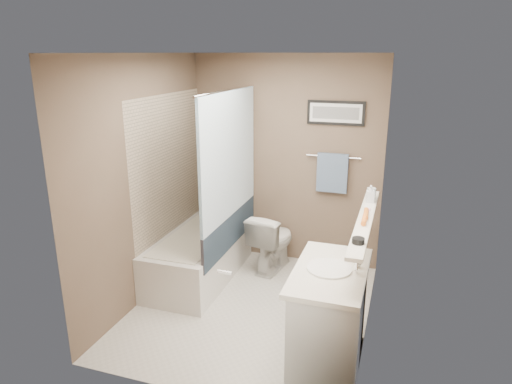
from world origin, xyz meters
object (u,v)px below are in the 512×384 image
(glass_jar, at_px, (371,193))
(hair_brush_front, at_px, (364,219))
(hair_brush_back, at_px, (366,214))
(vanity, at_px, (329,321))
(soap_bottle, at_px, (370,194))
(bathtub, at_px, (200,257))
(candle_bowl_near, at_px, (358,241))
(toilet, at_px, (272,241))

(glass_jar, bearing_deg, hair_brush_front, -90.00)
(hair_brush_back, bearing_deg, vanity, -110.23)
(hair_brush_front, height_order, soap_bottle, soap_bottle)
(hair_brush_front, distance_m, soap_bottle, 0.53)
(hair_brush_back, relative_size, glass_jar, 2.20)
(bathtub, height_order, candle_bowl_near, candle_bowl_near)
(hair_brush_back, relative_size, soap_bottle, 1.42)
(hair_brush_front, bearing_deg, hair_brush_back, 90.00)
(hair_brush_front, relative_size, soap_bottle, 1.42)
(hair_brush_back, height_order, soap_bottle, soap_bottle)
(bathtub, distance_m, hair_brush_back, 2.06)
(candle_bowl_near, bearing_deg, toilet, 124.28)
(vanity, xyz_separation_m, hair_brush_back, (0.19, 0.50, 0.74))
(hair_brush_front, xyz_separation_m, hair_brush_back, (0.00, 0.13, 0.00))
(vanity, height_order, hair_brush_front, hair_brush_front)
(toilet, xyz_separation_m, hair_brush_back, (1.09, -1.01, 0.80))
(vanity, xyz_separation_m, hair_brush_front, (0.19, 0.37, 0.74))
(glass_jar, bearing_deg, hair_brush_back, -90.00)
(soap_bottle, bearing_deg, glass_jar, 90.00)
(vanity, xyz_separation_m, soap_bottle, (0.19, 0.89, 0.79))
(vanity, distance_m, glass_jar, 1.28)
(soap_bottle, bearing_deg, candle_bowl_near, -90.00)
(candle_bowl_near, relative_size, soap_bottle, 0.58)
(candle_bowl_near, bearing_deg, hair_brush_front, 90.00)
(bathtub, height_order, toilet, toilet)
(bathtub, bearing_deg, candle_bowl_near, -32.47)
(candle_bowl_near, distance_m, hair_brush_front, 0.45)
(candle_bowl_near, bearing_deg, soap_bottle, 90.00)
(toilet, distance_m, glass_jar, 1.46)
(bathtub, relative_size, candle_bowl_near, 16.67)
(candle_bowl_near, distance_m, soap_bottle, 0.98)
(candle_bowl_near, bearing_deg, vanity, 155.99)
(hair_brush_front, bearing_deg, soap_bottle, 90.00)
(vanity, bearing_deg, glass_jar, 78.19)
(bathtub, xyz_separation_m, vanity, (1.60, -1.04, 0.15))
(glass_jar, relative_size, soap_bottle, 0.65)
(bathtub, xyz_separation_m, soap_bottle, (1.79, -0.15, 0.94))
(bathtub, height_order, hair_brush_back, hair_brush_back)
(bathtub, bearing_deg, soap_bottle, -4.97)
(hair_brush_back, bearing_deg, soap_bottle, 90.00)
(hair_brush_front, bearing_deg, candle_bowl_near, -90.00)
(bathtub, distance_m, glass_jar, 2.01)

